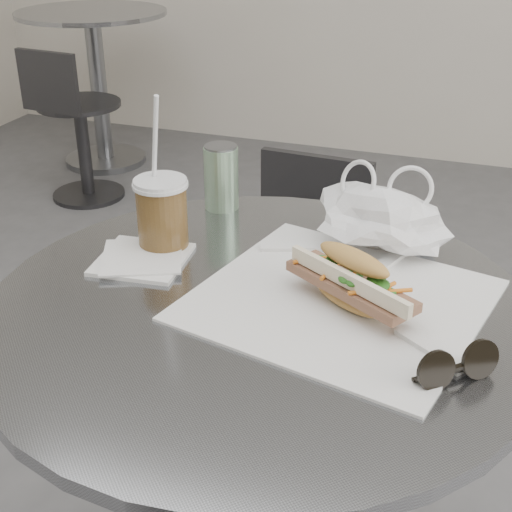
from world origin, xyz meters
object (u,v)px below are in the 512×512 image
(drink_can, at_px, (221,177))
(iced_coffee, at_px, (162,213))
(banh_mi, at_px, (352,281))
(bg_table, at_px, (97,70))
(chair_far, at_px, (294,315))
(cafe_table, at_px, (259,453))
(sunglasses, at_px, (457,367))
(bg_chair, at_px, (76,134))

(drink_can, bearing_deg, iced_coffee, -98.22)
(banh_mi, bearing_deg, iced_coffee, -163.03)
(bg_table, xyz_separation_m, drink_can, (1.43, -1.91, 0.33))
(banh_mi, bearing_deg, chair_far, 143.30)
(cafe_table, bearing_deg, drink_can, 120.90)
(banh_mi, height_order, sunglasses, banh_mi)
(bg_table, relative_size, drink_can, 6.42)
(iced_coffee, xyz_separation_m, sunglasses, (0.47, -0.20, -0.04))
(iced_coffee, bearing_deg, sunglasses, -22.63)
(bg_table, bearing_deg, banh_mi, -51.61)
(bg_table, height_order, sunglasses, sunglasses)
(iced_coffee, height_order, drink_can, iced_coffee)
(iced_coffee, height_order, sunglasses, iced_coffee)
(bg_chair, relative_size, drink_can, 5.88)
(sunglasses, bearing_deg, chair_far, 78.05)
(drink_can, bearing_deg, bg_chair, 131.27)
(bg_chair, bearing_deg, iced_coffee, -46.71)
(chair_far, xyz_separation_m, sunglasses, (0.41, -0.74, 0.45))
(bg_table, relative_size, iced_coffee, 2.98)
(banh_mi, height_order, iced_coffee, iced_coffee)
(bg_chair, bearing_deg, chair_far, -33.90)
(bg_chair, distance_m, iced_coffee, 2.11)
(iced_coffee, bearing_deg, cafe_table, -28.48)
(chair_far, distance_m, banh_mi, 0.82)
(bg_table, height_order, drink_can, drink_can)
(bg_table, xyz_separation_m, iced_coffee, (1.40, -2.09, 0.33))
(bg_chair, height_order, iced_coffee, iced_coffee)
(cafe_table, height_order, bg_chair, cafe_table)
(chair_far, height_order, banh_mi, banh_mi)
(chair_far, bearing_deg, bg_chair, -35.95)
(bg_chair, distance_m, sunglasses, 2.55)
(bg_chair, xyz_separation_m, sunglasses, (1.72, -1.83, 0.45))
(bg_chair, bearing_deg, cafe_table, -44.38)
(sunglasses, relative_size, drink_can, 0.83)
(chair_far, height_order, drink_can, drink_can)
(cafe_table, xyz_separation_m, sunglasses, (0.27, -0.09, 0.29))
(sunglasses, bearing_deg, iced_coffee, 116.47)
(iced_coffee, xyz_separation_m, drink_can, (0.03, 0.18, -0.00))
(bg_chair, height_order, banh_mi, banh_mi)
(iced_coffee, relative_size, sunglasses, 2.61)
(bg_chair, relative_size, iced_coffee, 2.73)
(bg_table, distance_m, banh_mi, 2.79)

